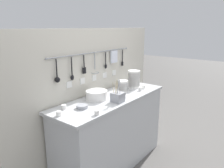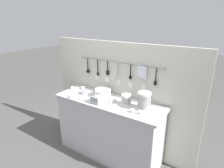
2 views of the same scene
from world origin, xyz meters
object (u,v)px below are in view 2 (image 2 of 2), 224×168
object	(u,v)px
cup_edge_near	(83,88)
cup_centre	(72,88)
cutlery_caddy	(97,99)
cup_by_caddy	(114,100)
steel_mixing_bowl	(84,92)
cup_edge_far	(140,112)
plate_stack	(103,93)
cup_front_right	(133,111)
bowl_stack_nested_right	(144,101)
cup_front_left	(71,96)
cup_beside_plates	(111,101)
bowl_stack_wide_centre	(126,100)

from	to	relation	value
cup_edge_near	cup_centre	distance (m)	0.17
cutlery_caddy	cup_by_caddy	world-z (taller)	cutlery_caddy
steel_mixing_bowl	cup_edge_far	world-z (taller)	cup_edge_far
plate_stack	cutlery_caddy	distance (m)	0.25
cup_by_caddy	cup_centre	size ratio (longest dim) A/B	1.00
cup_front_right	cutlery_caddy	bearing A→B (deg)	-176.99
bowl_stack_nested_right	cup_centre	world-z (taller)	bowl_stack_nested_right
cutlery_caddy	cup_centre	world-z (taller)	cutlery_caddy
plate_stack	steel_mixing_bowl	distance (m)	0.31
cutlery_caddy	cup_edge_near	bearing A→B (deg)	150.17
plate_stack	cup_edge_near	distance (m)	0.43
steel_mixing_bowl	cup_front_left	size ratio (longest dim) A/B	2.41
cup_by_caddy	cup_front_left	distance (m)	0.63
cup_by_caddy	cup_front_right	xyz separation A→B (m)	(0.36, -0.15, 0.00)
plate_stack	cup_beside_plates	world-z (taller)	plate_stack
cup_edge_far	cup_front_left	distance (m)	1.04
bowl_stack_nested_right	cup_edge_far	world-z (taller)	bowl_stack_nested_right
bowl_stack_nested_right	cup_centre	xyz separation A→B (m)	(-1.25, 0.01, -0.09)
cup_front_right	cup_edge_far	size ratio (longest dim) A/B	1.00
bowl_stack_wide_centre	cup_beside_plates	size ratio (longest dim) A/B	2.94
steel_mixing_bowl	cup_edge_near	xyz separation A→B (m)	(-0.13, 0.13, 0.01)
plate_stack	steel_mixing_bowl	size ratio (longest dim) A/B	2.06
cup_front_right	cup_edge_far	world-z (taller)	same
bowl_stack_wide_centre	cup_by_caddy	size ratio (longest dim) A/B	2.94
plate_stack	cup_by_caddy	distance (m)	0.25
cup_edge_far	cup_centre	world-z (taller)	same
cup_edge_far	bowl_stack_wide_centre	bearing A→B (deg)	152.87
plate_stack	cup_by_caddy	bearing A→B (deg)	-13.11
cutlery_caddy	bowl_stack_nested_right	bearing A→B (deg)	16.35
bowl_stack_wide_centre	cup_by_caddy	bearing A→B (deg)	178.91
cup_edge_near	cup_front_right	bearing A→B (deg)	-14.25
cutlery_caddy	cup_edge_near	world-z (taller)	cutlery_caddy
cup_front_left	cup_centre	size ratio (longest dim) A/B	1.00
bowl_stack_nested_right	steel_mixing_bowl	size ratio (longest dim) A/B	1.96
cup_edge_far	cup_beside_plates	size ratio (longest dim) A/B	1.00
steel_mixing_bowl	cup_centre	size ratio (longest dim) A/B	2.41
bowl_stack_nested_right	cup_front_right	bearing A→B (deg)	-117.54
bowl_stack_nested_right	cup_edge_far	distance (m)	0.17
cup_front_left	bowl_stack_wide_centre	bearing A→B (deg)	17.59
steel_mixing_bowl	cutlery_caddy	bearing A→B (deg)	-23.59
cup_front_left	plate_stack	bearing A→B (deg)	41.96
bowl_stack_nested_right	cup_front_left	distance (m)	1.05
cup_front_right	cup_centre	distance (m)	1.19
cutlery_caddy	cup_front_right	world-z (taller)	cutlery_caddy
cup_front_right	cup_beside_plates	xyz separation A→B (m)	(-0.38, 0.09, 0.00)
cup_edge_near	cup_centre	bearing A→B (deg)	-145.23
bowl_stack_nested_right	cup_centre	distance (m)	1.26
plate_stack	cup_edge_near	xyz separation A→B (m)	(-0.43, 0.05, -0.03)
bowl_stack_nested_right	cup_centre	size ratio (longest dim) A/B	4.72
plate_stack	cup_edge_far	size ratio (longest dim) A/B	4.96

